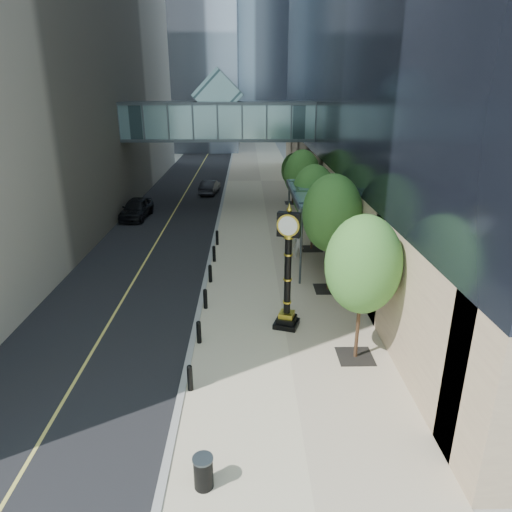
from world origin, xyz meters
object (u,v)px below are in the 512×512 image
(trash_bin, at_px, (203,473))
(car_far, at_px, (210,187))
(street_clock, at_px, (288,277))
(car_near, at_px, (136,208))
(pedestrian, at_px, (298,244))

(trash_bin, distance_m, car_far, 36.73)
(street_clock, xyz_separation_m, car_near, (-10.83, 18.61, -1.59))
(street_clock, distance_m, car_far, 28.49)
(pedestrian, relative_size, car_near, 0.37)
(trash_bin, height_order, pedestrian, pedestrian)
(street_clock, relative_size, pedestrian, 3.06)
(pedestrian, distance_m, car_far, 20.30)
(trash_bin, xyz_separation_m, car_far, (-2.57, 36.64, 0.20))
(trash_bin, relative_size, pedestrian, 0.50)
(street_clock, relative_size, car_near, 1.14)
(car_near, xyz_separation_m, car_far, (5.33, 9.29, -0.13))
(trash_bin, height_order, car_far, car_far)
(street_clock, relative_size, car_far, 1.31)
(trash_bin, height_order, car_near, car_near)
(pedestrian, bearing_deg, car_far, -69.35)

